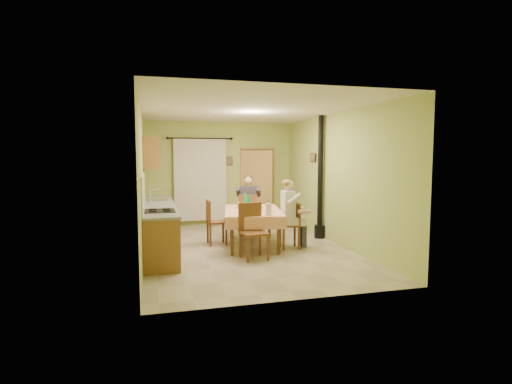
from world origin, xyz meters
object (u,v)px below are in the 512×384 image
object	(u,v)px
chair_far	(249,223)
chair_near	(254,243)
stove_flue	(320,194)
man_far	(249,199)
dining_table	(253,228)
chair_right	(290,234)
man_right	(290,206)
chair_left	(216,231)

from	to	relation	value
chair_far	chair_near	bearing A→B (deg)	-84.00
stove_flue	man_far	bearing A→B (deg)	153.73
dining_table	man_far	world-z (taller)	man_far
chair_right	man_far	size ratio (longest dim) A/B	0.67
chair_far	chair_near	world-z (taller)	chair_near
dining_table	man_right	bearing A→B (deg)	-23.25
man_far	chair_right	bearing A→B (deg)	-54.61
stove_flue	chair_far	bearing A→B (deg)	154.22
man_right	man_far	bearing A→B (deg)	22.78
chair_right	chair_left	world-z (taller)	chair_left
chair_left	man_far	distance (m)	1.34
chair_left	man_right	distance (m)	1.69
chair_far	chair_left	xyz separation A→B (m)	(-0.90, -0.77, -0.00)
dining_table	chair_near	xyz separation A→B (m)	(-0.25, -1.07, -0.09)
dining_table	chair_right	size ratio (longest dim) A/B	2.29
man_far	stove_flue	distance (m)	1.68
chair_right	man_right	bearing A→B (deg)	90.00
chair_far	chair_near	xyz separation A→B (m)	(-0.43, -2.14, 0.00)
chair_near	chair_right	world-z (taller)	chair_near
stove_flue	chair_near	bearing A→B (deg)	-143.98
chair_near	chair_right	bearing A→B (deg)	-153.25
man_far	stove_flue	xyz separation A→B (m)	(1.50, -0.74, 0.15)
man_far	chair_left	bearing A→B (deg)	-121.74
chair_near	man_far	bearing A→B (deg)	-108.23
chair_far	man_right	bearing A→B (deg)	-54.70
man_right	chair_left	bearing A→B (deg)	67.08
man_right	chair_near	bearing A→B (deg)	129.12
chair_far	dining_table	bearing A→B (deg)	-81.84
chair_right	chair_near	bearing A→B (deg)	128.73
chair_right	man_right	world-z (taller)	man_right
chair_left	chair_right	bearing A→B (deg)	60.65
chair_left	dining_table	bearing A→B (deg)	66.59
man_far	dining_table	bearing A→B (deg)	-81.95
chair_near	chair_left	size ratio (longest dim) A/B	1.07
man_far	man_right	xyz separation A→B (m)	(0.49, -1.53, 0.00)
chair_near	man_right	distance (m)	1.25
man_far	chair_far	bearing A→B (deg)	-90.00
man_right	chair_right	bearing A→B (deg)	-90.00
dining_table	stove_flue	size ratio (longest dim) A/B	0.76
dining_table	chair_left	bearing A→B (deg)	168.86
dining_table	chair_far	distance (m)	1.08
man_far	stove_flue	size ratio (longest dim) A/B	0.50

